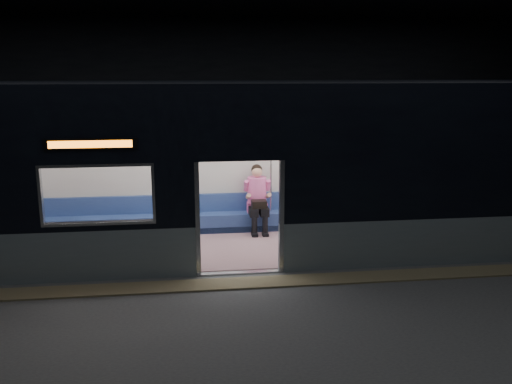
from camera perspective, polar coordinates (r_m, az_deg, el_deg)
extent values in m
cube|color=#47494C|center=(8.88, -0.98, -11.02)|extent=(24.00, 14.00, 0.01)
cube|color=black|center=(15.13, -3.97, 8.64)|extent=(24.00, 0.04, 5.00)
cube|color=#8C7F59|center=(9.38, -1.36, -9.57)|extent=(22.80, 0.50, 0.03)
cube|color=gray|center=(11.23, 23.85, -4.53)|extent=(8.30, 0.12, 0.90)
cube|color=black|center=(10.90, 24.60, 3.54)|extent=(8.30, 0.12, 2.30)
cube|color=black|center=(9.23, -1.78, 6.84)|extent=(1.40, 0.12, 1.15)
cube|color=#B7BABC|center=(9.49, -6.17, -2.91)|extent=(0.08, 0.14, 2.05)
cube|color=#B7BABC|center=(9.63, 2.68, -2.63)|extent=(0.08, 0.14, 2.05)
cube|color=black|center=(9.27, -17.02, 4.85)|extent=(1.50, 0.04, 0.18)
cube|color=orange|center=(9.26, -17.03, 4.84)|extent=(1.34, 0.03, 0.12)
cube|color=beige|center=(12.21, -3.05, 3.42)|extent=(18.00, 0.12, 3.20)
cube|color=black|center=(10.62, -2.56, 11.12)|extent=(18.00, 3.00, 0.15)
cube|color=#8A6568|center=(11.20, -2.40, -5.78)|extent=(17.76, 2.76, 0.04)
cube|color=beige|center=(10.69, -2.52, 6.15)|extent=(17.76, 2.76, 0.10)
cube|color=navy|center=(12.20, -2.86, -3.11)|extent=(11.00, 0.48, 0.41)
cube|color=navy|center=(12.28, -2.95, -1.05)|extent=(11.00, 0.10, 0.40)
cube|color=gray|center=(10.34, -20.53, -6.87)|extent=(4.40, 0.48, 0.41)
cube|color=gray|center=(10.89, 15.76, -5.55)|extent=(4.40, 0.48, 0.41)
cylinder|color=silver|center=(9.75, -7.46, -1.64)|extent=(0.04, 0.04, 2.26)
cylinder|color=silver|center=(11.96, -7.46, 1.03)|extent=(0.04, 0.04, 2.26)
cylinder|color=silver|center=(9.92, 3.58, -1.30)|extent=(0.04, 0.04, 2.26)
cylinder|color=silver|center=(12.09, 1.58, 1.27)|extent=(0.04, 0.04, 2.26)
cylinder|color=silver|center=(11.81, -2.94, 4.82)|extent=(11.00, 0.03, 0.03)
cube|color=black|center=(11.93, -0.31, -1.99)|extent=(0.19, 0.52, 0.18)
cube|color=black|center=(11.96, 0.81, -1.96)|extent=(0.19, 0.52, 0.18)
cylinder|color=black|center=(11.78, -0.16, -3.62)|extent=(0.12, 0.12, 0.43)
cylinder|color=black|center=(11.81, 0.97, -3.58)|extent=(0.12, 0.12, 0.43)
cube|color=pink|center=(12.15, 0.12, -1.61)|extent=(0.45, 0.25, 0.22)
cylinder|color=pink|center=(12.09, 0.10, 0.22)|extent=(0.43, 0.43, 0.58)
sphere|color=tan|center=(11.99, 0.11, 2.12)|extent=(0.23, 0.23, 0.23)
sphere|color=black|center=(12.02, 0.08, 2.37)|extent=(0.25, 0.25, 0.25)
cube|color=black|center=(11.82, 0.32, -1.28)|extent=(0.39, 0.36, 0.16)
cube|color=white|center=(12.60, 8.58, 2.89)|extent=(0.93, 0.03, 0.60)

